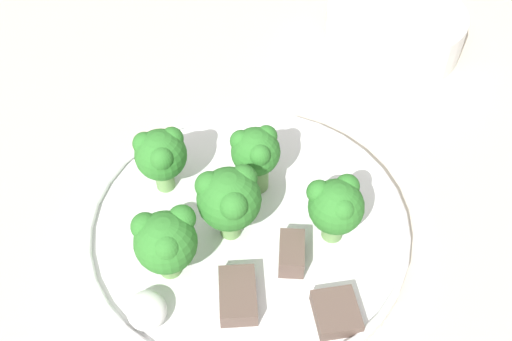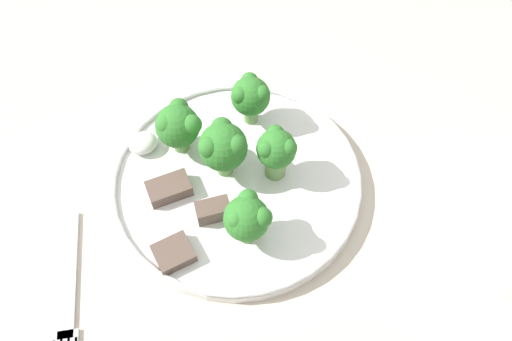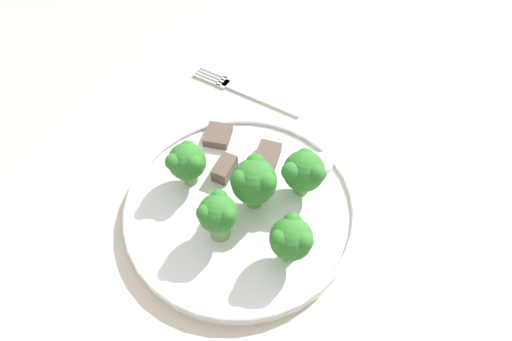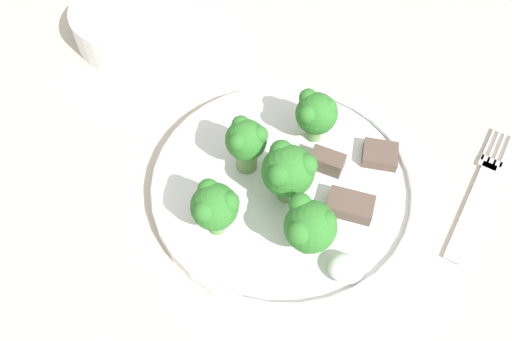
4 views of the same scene
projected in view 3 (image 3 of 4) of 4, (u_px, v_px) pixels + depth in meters
table at (284, 227)px, 0.57m from camera, size 1.38×1.16×0.77m
dinner_plate at (240, 206)px, 0.48m from camera, size 0.27×0.27×0.02m
fork at (247, 92)px, 0.61m from camera, size 0.10×0.18×0.00m
broccoli_floret_near_rim_left at (254, 181)px, 0.44m from camera, size 0.05×0.05×0.07m
broccoli_floret_center_left at (291, 238)px, 0.40m from camera, size 0.05×0.04×0.06m
broccoli_floret_back_left at (218, 214)px, 0.42m from camera, size 0.04×0.04×0.07m
broccoli_floret_front_left at (304, 173)px, 0.45m from camera, size 0.05×0.05×0.06m
broccoli_floret_center_back at (186, 163)px, 0.46m from camera, size 0.05×0.05×0.06m
meat_slice_front_slice at (225, 169)px, 0.49m from camera, size 0.04×0.03×0.02m
meat_slice_middle_slice at (267, 157)px, 0.51m from camera, size 0.05×0.04×0.01m
meat_slice_rear_slice at (218, 135)px, 0.53m from camera, size 0.04×0.04×0.01m
sauce_dollop at (321, 164)px, 0.50m from camera, size 0.03×0.03×0.02m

